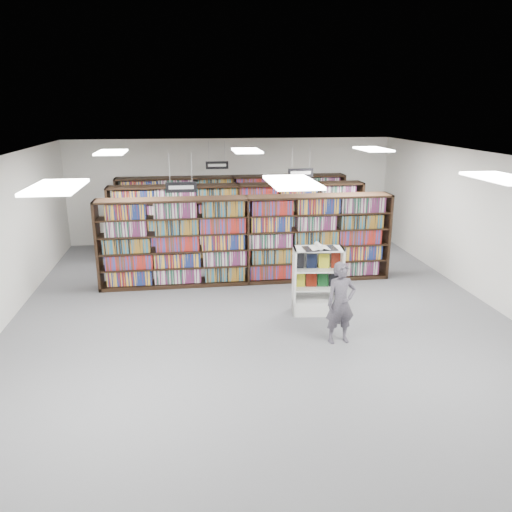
{
  "coord_description": "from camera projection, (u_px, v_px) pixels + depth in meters",
  "views": [
    {
      "loc": [
        -1.38,
        -9.48,
        4.12
      ],
      "look_at": [
        0.01,
        0.5,
        1.1
      ],
      "focal_mm": 35.0,
      "sensor_mm": 36.0,
      "label": 1
    }
  ],
  "objects": [
    {
      "name": "shopper",
      "position": [
        341.0,
        303.0,
        8.91
      ],
      "size": [
        0.58,
        0.42,
        1.5
      ],
      "primitive_type": "imported",
      "rotation": [
        0.0,
        0.0,
        0.11
      ],
      "color": "#554F5A",
      "rests_on": "floor"
    },
    {
      "name": "bookshelf_row_near",
      "position": [
        247.0,
        240.0,
        11.95
      ],
      "size": [
        7.0,
        0.6,
        2.1
      ],
      "color": "black",
      "rests_on": "floor"
    },
    {
      "name": "endcap_display",
      "position": [
        317.0,
        291.0,
        10.31
      ],
      "size": [
        1.05,
        0.61,
        1.4
      ],
      "rotation": [
        0.0,
        0.0,
        -0.11
      ],
      "color": "silver",
      "rests_on": "floor"
    },
    {
      "name": "wall_front",
      "position": [
        361.0,
        418.0,
        4.2
      ],
      "size": [
        10.0,
        0.1,
        3.2
      ],
      "primitive_type": "cube",
      "color": "silver",
      "rests_on": "ground"
    },
    {
      "name": "ceiling",
      "position": [
        259.0,
        157.0,
        9.44
      ],
      "size": [
        10.0,
        12.0,
        0.1
      ],
      "primitive_type": "cube",
      "color": "silver",
      "rests_on": "wall_back"
    },
    {
      "name": "bookshelf_row_mid",
      "position": [
        238.0,
        222.0,
        13.85
      ],
      "size": [
        7.0,
        0.6,
        2.1
      ],
      "color": "black",
      "rests_on": "floor"
    },
    {
      "name": "aisle_sign_center",
      "position": [
        217.0,
        164.0,
        14.31
      ],
      "size": [
        0.65,
        0.02,
        0.8
      ],
      "color": "#B2B2B7",
      "rests_on": "ceiling"
    },
    {
      "name": "troffer_front_center",
      "position": [
        292.0,
        182.0,
        6.6
      ],
      "size": [
        0.6,
        1.2,
        0.04
      ],
      "primitive_type": "cube",
      "color": "white",
      "rests_on": "ceiling"
    },
    {
      "name": "troffer_back_center",
      "position": [
        247.0,
        151.0,
        11.34
      ],
      "size": [
        0.6,
        1.2,
        0.04
      ],
      "primitive_type": "cube",
      "color": "white",
      "rests_on": "ceiling"
    },
    {
      "name": "floor",
      "position": [
        259.0,
        313.0,
        10.35
      ],
      "size": [
        12.0,
        12.0,
        0.0
      ],
      "primitive_type": "plane",
      "color": "#57585D",
      "rests_on": "ground"
    },
    {
      "name": "aisle_sign_left",
      "position": [
        181.0,
        186.0,
        10.38
      ],
      "size": [
        0.65,
        0.02,
        0.8
      ],
      "color": "#B2B2B7",
      "rests_on": "ceiling"
    },
    {
      "name": "troffer_back_right",
      "position": [
        373.0,
        149.0,
        11.74
      ],
      "size": [
        0.6,
        1.2,
        0.04
      ],
      "primitive_type": "cube",
      "color": "white",
      "rests_on": "ceiling"
    },
    {
      "name": "troffer_front_left",
      "position": [
        56.0,
        187.0,
        6.21
      ],
      "size": [
        0.6,
        1.2,
        0.04
      ],
      "primitive_type": "cube",
      "color": "white",
      "rests_on": "ceiling"
    },
    {
      "name": "open_book",
      "position": [
        319.0,
        247.0,
        9.94
      ],
      "size": [
        0.66,
        0.39,
        0.13
      ],
      "rotation": [
        0.0,
        0.0,
        0.01
      ],
      "color": "black",
      "rests_on": "endcap_display"
    },
    {
      "name": "aisle_sign_right",
      "position": [
        301.0,
        172.0,
        12.67
      ],
      "size": [
        0.65,
        0.02,
        0.8
      ],
      "color": "#B2B2B7",
      "rests_on": "ceiling"
    },
    {
      "name": "troffer_front_right",
      "position": [
        501.0,
        178.0,
        7.0
      ],
      "size": [
        0.6,
        1.2,
        0.04
      ],
      "primitive_type": "cube",
      "color": "white",
      "rests_on": "ceiling"
    },
    {
      "name": "troffer_back_left",
      "position": [
        111.0,
        152.0,
        10.95
      ],
      "size": [
        0.6,
        1.2,
        0.04
      ],
      "primitive_type": "cube",
      "color": "white",
      "rests_on": "ceiling"
    },
    {
      "name": "bookshelf_row_far",
      "position": [
        233.0,
        210.0,
        15.46
      ],
      "size": [
        7.0,
        0.6,
        2.1
      ],
      "color": "black",
      "rests_on": "floor"
    },
    {
      "name": "wall_right",
      "position": [
        493.0,
        231.0,
        10.55
      ],
      "size": [
        0.1,
        12.0,
        3.2
      ],
      "primitive_type": "cube",
      "color": "silver",
      "rests_on": "ground"
    },
    {
      "name": "wall_back",
      "position": [
        232.0,
        191.0,
        15.59
      ],
      "size": [
        10.0,
        0.1,
        3.2
      ],
      "primitive_type": "cube",
      "color": "silver",
      "rests_on": "ground"
    }
  ]
}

